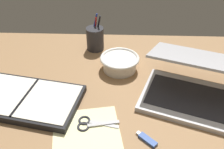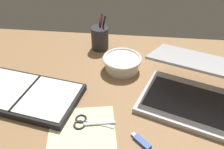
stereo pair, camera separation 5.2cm
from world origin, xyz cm
name	(u,v)px [view 1 (the left image)]	position (x,y,z in cm)	size (l,w,h in cm)	color
desk_top	(114,103)	(0.00, 0.00, 1.00)	(140.00, 100.00, 2.00)	#936D47
laptop	(192,85)	(27.33, 3.79, 7.30)	(40.94, 40.93, 17.17)	#B7B7BC
bowl	(120,62)	(1.85, 19.68, 5.34)	(16.09, 16.09, 5.98)	silver
pen_cup	(95,38)	(-9.65, 35.81, 7.42)	(7.89, 7.89, 16.36)	#28282D
planner	(26,99)	(-30.60, -1.66, 3.36)	(40.79, 28.12, 2.91)	black
scissors	(89,124)	(-7.56, -11.19, 2.34)	(13.38, 6.57, 0.80)	#B7B7BC
paper_sheet_front	(88,145)	(-6.98, -19.34, 2.08)	(20.56, 29.92, 0.16)	#F4EFB2
usb_drive	(147,139)	(10.55, -16.93, 2.50)	(6.34, 6.10, 1.00)	#33519E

